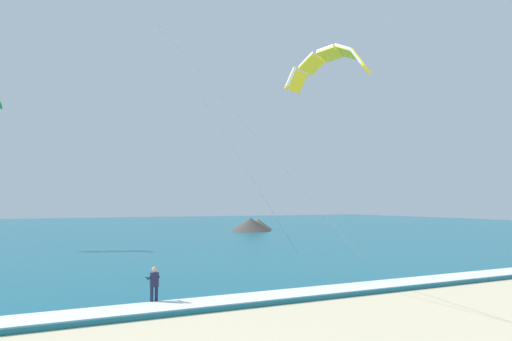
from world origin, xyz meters
TOP-DOWN VIEW (x-y plane):
  - sea at (0.00, 70.15)m, footprint 200.00×120.00m
  - surf_foam at (0.00, 11.15)m, footprint 200.00×1.79m
  - surfboard at (-0.93, 12.08)m, footprint 0.53×1.43m
  - kitesurfer at (-0.93, 12.10)m, footprint 0.55×0.54m
  - kite_primary at (10.23, 15.30)m, footprint 12.43×6.16m
  - headland_right at (22.77, 54.26)m, footprint 8.53×8.72m

SIDE VIEW (x-z plane):
  - surfboard at x=-0.93m, z-range -0.02..0.07m
  - sea at x=0.00m, z-range 0.00..0.20m
  - surf_foam at x=0.00m, z-range 0.20..0.24m
  - kitesurfer at x=-0.93m, z-range 0.10..1.79m
  - headland_right at x=22.77m, z-range -0.04..2.17m
  - kite_primary at x=10.23m, z-range 6.66..19.57m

